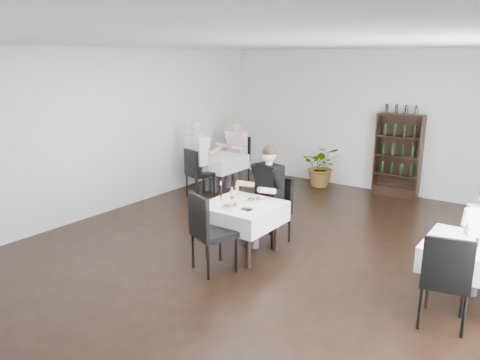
# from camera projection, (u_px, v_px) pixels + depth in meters

# --- Properties ---
(room_shell) EXTENTS (9.00, 9.00, 9.00)m
(room_shell) POSITION_uv_depth(u_px,v_px,m) (260.00, 157.00, 6.42)
(room_shell) COLOR black
(room_shell) RESTS_ON ground
(wine_shelf) EXTENTS (0.90, 0.28, 1.75)m
(wine_shelf) POSITION_uv_depth(u_px,v_px,m) (398.00, 156.00, 9.65)
(wine_shelf) COLOR black
(wine_shelf) RESTS_ON ground
(main_table) EXTENTS (1.03, 1.03, 0.77)m
(main_table) POSITION_uv_depth(u_px,v_px,m) (242.00, 213.00, 6.82)
(main_table) COLOR black
(main_table) RESTS_ON ground
(left_table) EXTENTS (0.98, 0.98, 0.77)m
(left_table) POSITION_uv_depth(u_px,v_px,m) (218.00, 162.00, 10.13)
(left_table) COLOR black
(left_table) RESTS_ON ground
(right_table) EXTENTS (0.98, 0.98, 0.77)m
(right_table) POSITION_uv_depth(u_px,v_px,m) (470.00, 256.00, 5.37)
(right_table) COLOR black
(right_table) RESTS_ON ground
(potted_tree) EXTENTS (1.06, 1.00, 0.93)m
(potted_tree) POSITION_uv_depth(u_px,v_px,m) (322.00, 166.00, 10.48)
(potted_tree) COLOR #29531C
(potted_tree) RESTS_ON ground
(main_chair_far) EXTENTS (0.55, 0.55, 1.03)m
(main_chair_far) POSITION_uv_depth(u_px,v_px,m) (275.00, 205.00, 7.31)
(main_chair_far) COLOR black
(main_chair_far) RESTS_ON ground
(main_chair_near) EXTENTS (0.65, 0.66, 1.10)m
(main_chair_near) POSITION_uv_depth(u_px,v_px,m) (208.00, 228.00, 6.22)
(main_chair_near) COLOR black
(main_chair_near) RESTS_ON ground
(left_chair_far) EXTENTS (0.55, 0.55, 1.08)m
(left_chair_far) POSITION_uv_depth(u_px,v_px,m) (238.00, 157.00, 10.71)
(left_chair_far) COLOR black
(left_chair_far) RESTS_ON ground
(left_chair_near) EXTENTS (0.58, 0.59, 1.03)m
(left_chair_near) POSITION_uv_depth(u_px,v_px,m) (197.00, 170.00, 9.56)
(left_chair_near) COLOR black
(left_chair_near) RESTS_ON ground
(right_chair_near) EXTENTS (0.58, 0.59, 1.07)m
(right_chair_near) POSITION_uv_depth(u_px,v_px,m) (445.00, 275.00, 4.91)
(right_chair_near) COLOR black
(right_chair_near) RESTS_ON ground
(diner_main) EXTENTS (0.64, 0.68, 1.53)m
(diner_main) POSITION_uv_depth(u_px,v_px,m) (265.00, 187.00, 7.20)
(diner_main) COLOR #3F3F46
(diner_main) RESTS_ON ground
(diner_left_far) EXTENTS (0.61, 0.63, 1.53)m
(diner_left_far) POSITION_uv_depth(u_px,v_px,m) (234.00, 146.00, 10.51)
(diner_left_far) COLOR #3F3F46
(diner_left_far) RESTS_ON ground
(diner_left_near) EXTENTS (0.62, 0.64, 1.57)m
(diner_left_near) POSITION_uv_depth(u_px,v_px,m) (200.00, 152.00, 9.72)
(diner_left_near) COLOR #3F3F46
(diner_left_near) RESTS_ON ground
(plate_far) EXTENTS (0.26, 0.26, 0.07)m
(plate_far) POSITION_uv_depth(u_px,v_px,m) (254.00, 200.00, 6.91)
(plate_far) COLOR white
(plate_far) RESTS_ON main_table
(plate_near) EXTENTS (0.25, 0.25, 0.07)m
(plate_near) POSITION_uv_depth(u_px,v_px,m) (230.00, 207.00, 6.59)
(plate_near) COLOR white
(plate_near) RESTS_ON main_table
(pilsner_dark) EXTENTS (0.07, 0.07, 0.31)m
(pilsner_dark) POSITION_uv_depth(u_px,v_px,m) (221.00, 193.00, 6.85)
(pilsner_dark) COLOR black
(pilsner_dark) RESTS_ON main_table
(pilsner_lager) EXTENTS (0.06, 0.06, 0.27)m
(pilsner_lager) POSITION_uv_depth(u_px,v_px,m) (237.00, 192.00, 6.96)
(pilsner_lager) COLOR gold
(pilsner_lager) RESTS_ON main_table
(coke_bottle) EXTENTS (0.06, 0.06, 0.23)m
(coke_bottle) POSITION_uv_depth(u_px,v_px,m) (232.00, 196.00, 6.82)
(coke_bottle) COLOR silver
(coke_bottle) RESTS_ON main_table
(napkin_cutlery) EXTENTS (0.16, 0.17, 0.02)m
(napkin_cutlery) POSITION_uv_depth(u_px,v_px,m) (247.00, 209.00, 6.51)
(napkin_cutlery) COLOR black
(napkin_cutlery) RESTS_ON main_table
(pepper_mill) EXTENTS (0.04, 0.04, 0.09)m
(pepper_mill) POSITION_uv_depth(u_px,v_px,m) (477.00, 242.00, 5.26)
(pepper_mill) COLOR black
(pepper_mill) RESTS_ON right_table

